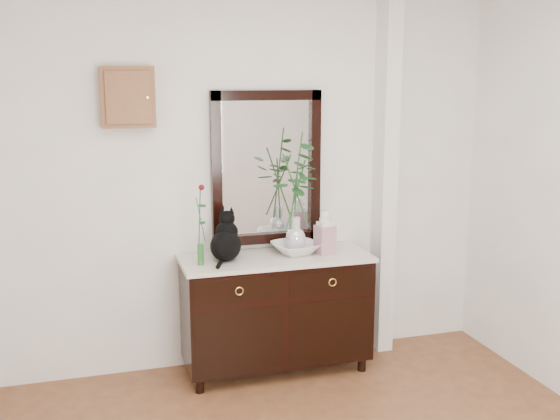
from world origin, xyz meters
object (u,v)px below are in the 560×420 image
object	(u,v)px
cat	(226,236)
lotus_bowl	(296,248)
sideboard	(276,307)
ginger_jar	(325,231)

from	to	relation	value
cat	lotus_bowl	bearing A→B (deg)	24.38
sideboard	ginger_jar	bearing A→B (deg)	-4.27
cat	lotus_bowl	xyz separation A→B (m)	(0.51, 0.03, -0.13)
lotus_bowl	sideboard	bearing A→B (deg)	-168.28
sideboard	cat	bearing A→B (deg)	179.12
sideboard	ginger_jar	size ratio (longest dim) A/B	4.12
ginger_jar	sideboard	bearing A→B (deg)	175.73
sideboard	ginger_jar	distance (m)	0.64
cat	lotus_bowl	world-z (taller)	cat
sideboard	lotus_bowl	bearing A→B (deg)	11.72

